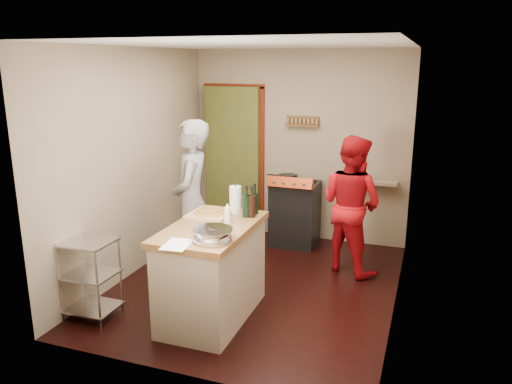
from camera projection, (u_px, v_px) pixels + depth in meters
floor at (256, 285)px, 5.60m from camera, size 3.50×3.50×0.00m
back_wall at (256, 155)px, 7.15m from camera, size 3.00×0.44×2.60m
left_wall at (134, 163)px, 5.76m from camera, size 0.04×3.50×2.60m
right_wall at (403, 184)px, 4.78m from camera, size 0.04×3.50×2.60m
ceiling at (256, 43)px, 4.94m from camera, size 3.00×3.50×0.02m
stove at (295, 212)px, 6.77m from camera, size 0.60×0.63×1.00m
wire_shelving at (90, 275)px, 4.82m from camera, size 0.48×0.40×0.80m
island at (212, 270)px, 4.80m from camera, size 0.74×1.34×1.25m
person_stripe at (192, 201)px, 5.59m from camera, size 0.62×0.77×1.83m
person_red at (351, 204)px, 5.83m from camera, size 0.99×0.91×1.63m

